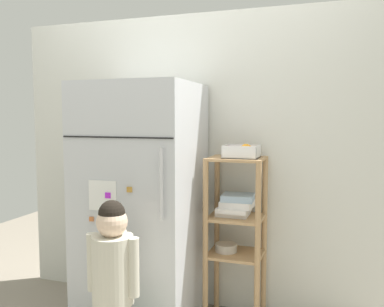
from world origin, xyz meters
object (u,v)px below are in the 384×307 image
Objects in this scene: refrigerator at (142,204)px; child_standing at (113,269)px; pantry_shelf_unit at (235,221)px; fruit_bin at (244,152)px.

refrigerator reaches higher than child_standing.
fruit_bin is at bearing -12.01° from pantry_shelf_unit.
child_standing is 0.89m from pantry_shelf_unit.
fruit_bin is at bearing 52.68° from child_standing.
fruit_bin is (0.05, -0.01, 0.45)m from pantry_shelf_unit.
fruit_bin reaches higher than pantry_shelf_unit.
refrigerator is at bearing 99.74° from child_standing.
refrigerator is 7.19× the size of fruit_bin.
fruit_bin is (0.55, 0.72, 0.57)m from child_standing.
refrigerator is 1.69× the size of child_standing.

